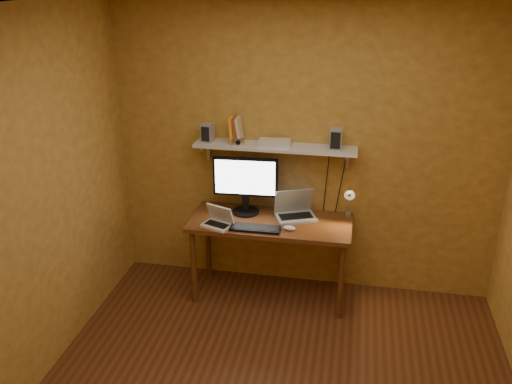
% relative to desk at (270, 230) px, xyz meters
% --- Properties ---
extents(room, '(3.44, 3.24, 2.64)m').
position_rel_desk_xyz_m(room, '(0.25, -1.28, 0.64)').
color(room, brown).
rests_on(room, ground).
extents(desk, '(1.40, 0.60, 0.75)m').
position_rel_desk_xyz_m(desk, '(0.00, 0.00, 0.00)').
color(desk, brown).
rests_on(desk, ground).
extents(wall_shelf, '(1.40, 0.25, 0.21)m').
position_rel_desk_xyz_m(wall_shelf, '(0.00, 0.19, 0.69)').
color(wall_shelf, silver).
rests_on(wall_shelf, room).
extents(monitor, '(0.57, 0.25, 0.52)m').
position_rel_desk_xyz_m(monitor, '(-0.25, 0.13, 0.38)').
color(monitor, black).
rests_on(monitor, desk).
extents(laptop, '(0.41, 0.36, 0.25)m').
position_rel_desk_xyz_m(laptop, '(0.19, 0.13, 0.15)').
color(laptop, gray).
rests_on(laptop, desk).
extents(netbook, '(0.29, 0.25, 0.18)m').
position_rel_desk_xyz_m(netbook, '(-0.42, -0.17, 0.14)').
color(netbook, silver).
rests_on(netbook, desk).
extents(keyboard, '(0.42, 0.14, 0.02)m').
position_rel_desk_xyz_m(keyboard, '(-0.10, -0.19, 0.10)').
color(keyboard, black).
rests_on(keyboard, desk).
extents(mouse, '(0.11, 0.08, 0.04)m').
position_rel_desk_xyz_m(mouse, '(0.18, -0.15, 0.10)').
color(mouse, silver).
rests_on(mouse, desk).
extents(desk_lamp, '(0.09, 0.23, 0.38)m').
position_rel_desk_xyz_m(desk_lamp, '(0.66, 0.13, 0.29)').
color(desk_lamp, silver).
rests_on(desk_lamp, desk).
extents(speaker_left, '(0.11, 0.11, 0.16)m').
position_rel_desk_xyz_m(speaker_left, '(-0.59, 0.18, 0.79)').
color(speaker_left, gray).
rests_on(speaker_left, wall_shelf).
extents(speaker_right, '(0.10, 0.10, 0.18)m').
position_rel_desk_xyz_m(speaker_right, '(0.51, 0.18, 0.80)').
color(speaker_right, gray).
rests_on(speaker_right, wall_shelf).
extents(books, '(0.12, 0.16, 0.23)m').
position_rel_desk_xyz_m(books, '(-0.35, 0.21, 0.82)').
color(books, orange).
rests_on(books, wall_shelf).
extents(shelf_camera, '(0.11, 0.07, 0.07)m').
position_rel_desk_xyz_m(shelf_camera, '(-0.31, 0.13, 0.74)').
color(shelf_camera, silver).
rests_on(shelf_camera, wall_shelf).
extents(router, '(0.28, 0.20, 0.05)m').
position_rel_desk_xyz_m(router, '(-0.00, 0.19, 0.73)').
color(router, silver).
rests_on(router, wall_shelf).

